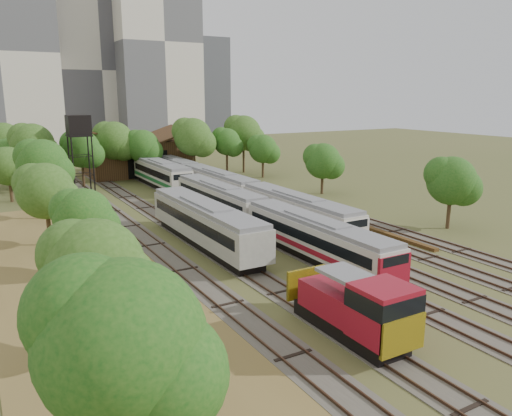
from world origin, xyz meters
TOP-DOWN VIEW (x-y plane):
  - ground at (0.00, 0.00)m, footprint 240.00×240.00m
  - dry_grass_patch at (-18.00, 8.00)m, footprint 14.00×60.00m
  - tracks at (-0.67, 25.00)m, footprint 24.60×80.00m
  - railcar_red_set at (-2.00, 16.24)m, footprint 2.72×34.57m
  - railcar_green_set at (2.00, 33.32)m, footprint 2.73×52.08m
  - railcar_rear at (-2.00, 43.49)m, footprint 3.02×16.08m
  - shunter_locomotive at (-8.00, -4.43)m, footprint 2.82×8.10m
  - old_grey_coach at (-8.00, 15.31)m, footprint 3.03×18.00m
  - water_tower at (-12.31, 45.46)m, footprint 2.96×2.96m
  - rail_pile_near at (8.00, 8.46)m, footprint 0.58×8.76m
  - rail_pile_far at (8.20, 16.36)m, footprint 0.52×8.40m
  - maintenance_shed at (-1.00, 57.98)m, footprint 16.45×11.55m
  - tree_band_left at (-20.04, 30.43)m, footprint 8.37×76.72m
  - tree_band_far at (-1.30, 50.04)m, footprint 38.24×10.09m
  - tree_band_right at (14.98, 26.43)m, footprint 4.72×40.16m
  - tower_centre at (2.00, 100.00)m, footprint 20.00×18.00m
  - tower_right at (14.00, 92.00)m, footprint 18.00×16.00m
  - tower_far_right at (34.00, 110.00)m, footprint 12.00×12.00m

SIDE VIEW (x-z plane):
  - ground at x=0.00m, z-range 0.00..0.00m
  - dry_grass_patch at x=-18.00m, z-range 0.00..0.04m
  - tracks at x=-0.67m, z-range -0.05..0.14m
  - rail_pile_far at x=8.20m, z-range 0.00..0.27m
  - rail_pile_near at x=8.00m, z-range 0.00..0.29m
  - railcar_red_set at x=-2.00m, z-range 0.10..3.45m
  - shunter_locomotive at x=-8.00m, z-range -0.06..3.63m
  - railcar_green_set at x=2.00m, z-range 0.10..3.47m
  - railcar_rear at x=-2.00m, z-range 0.11..3.84m
  - old_grey_coach at x=-8.00m, z-range 0.17..3.92m
  - maintenance_shed at x=-1.00m, z-range -0.87..6.70m
  - tree_band_right at x=14.98m, z-range 0.99..8.09m
  - tree_band_left at x=-20.04m, z-range 0.77..9.52m
  - tree_band_far at x=-1.30m, z-range 1.31..10.82m
  - water_tower at x=-12.31m, z-range 3.52..13.78m
  - tower_far_right at x=34.00m, z-range 0.00..28.00m
  - tower_centre at x=2.00m, z-range 0.00..36.00m
  - tower_right at x=14.00m, z-range 0.00..48.00m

